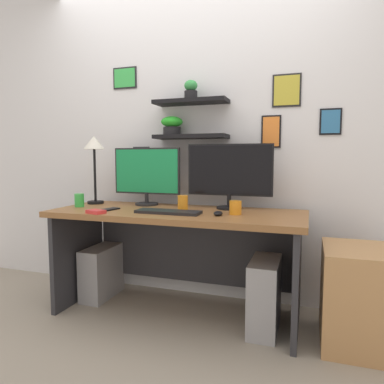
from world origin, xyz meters
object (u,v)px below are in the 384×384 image
(desk, at_px, (179,238))
(keyboard, at_px, (168,212))
(computer_mouse, at_px, (218,213))
(monitor_left, at_px, (147,174))
(computer_tower_left, at_px, (102,272))
(water_cup, at_px, (183,203))
(drawer_cabinet, at_px, (361,297))
(desk_lamp, at_px, (94,150))
(pen_cup, at_px, (79,200))
(monitor_right, at_px, (230,173))
(cell_phone, at_px, (110,209))
(scissors_tray, at_px, (96,212))
(coffee_mug, at_px, (235,208))
(computer_tower_right, at_px, (265,295))

(desk, height_order, keyboard, keyboard)
(computer_mouse, bearing_deg, monitor_left, 153.74)
(computer_mouse, height_order, computer_tower_left, computer_mouse)
(water_cup, distance_m, drawer_cabinet, 1.25)
(desk_lamp, bearing_deg, keyboard, -20.34)
(water_cup, xyz_separation_m, drawer_cabinet, (1.14, -0.05, -0.51))
(computer_mouse, distance_m, desk_lamp, 1.20)
(computer_tower_left, bearing_deg, pen_cup, -117.94)
(monitor_right, distance_m, desk_lamp, 1.11)
(cell_phone, distance_m, computer_tower_left, 0.63)
(water_cup, bearing_deg, keyboard, -113.73)
(monitor_left, distance_m, scissors_tray, 0.57)
(computer_mouse, height_order, coffee_mug, coffee_mug)
(monitor_left, bearing_deg, monitor_right, 0.01)
(coffee_mug, relative_size, scissors_tray, 0.75)
(desk, bearing_deg, desk_lamp, 172.56)
(computer_mouse, distance_m, scissors_tray, 0.82)
(desk, xyz_separation_m, scissors_tray, (-0.47, -0.34, 0.22))
(pen_cup, height_order, scissors_tray, pen_cup)
(computer_mouse, relative_size, pen_cup, 0.90)
(monitor_right, bearing_deg, cell_phone, -157.62)
(monitor_left, xyz_separation_m, pen_cup, (-0.44, -0.26, -0.19))
(desk_lamp, distance_m, cell_phone, 0.58)
(monitor_right, relative_size, drawer_cabinet, 1.05)
(monitor_right, relative_size, scissors_tray, 5.18)
(drawer_cabinet, bearing_deg, desk_lamp, 174.20)
(keyboard, xyz_separation_m, water_cup, (0.06, 0.13, 0.05))
(cell_phone, xyz_separation_m, water_cup, (0.51, 0.12, 0.05))
(desk, xyz_separation_m, monitor_right, (0.33, 0.16, 0.47))
(computer_mouse, bearing_deg, drawer_cabinet, 4.40)
(water_cup, relative_size, drawer_cabinet, 0.19)
(coffee_mug, bearing_deg, water_cup, 175.39)
(desk_lamp, relative_size, scissors_tray, 4.53)
(keyboard, bearing_deg, computer_mouse, 2.36)
(computer_tower_right, bearing_deg, monitor_left, 165.00)
(computer_mouse, height_order, pen_cup, pen_cup)
(pen_cup, bearing_deg, monitor_right, 13.54)
(keyboard, distance_m, desk_lamp, 0.91)
(desk, xyz_separation_m, cell_phone, (-0.47, -0.17, 0.21))
(keyboard, relative_size, desk_lamp, 0.81)
(cell_phone, bearing_deg, coffee_mug, 18.73)
(monitor_left, xyz_separation_m, drawer_cabinet, (1.52, -0.26, -0.70))
(computer_mouse, bearing_deg, desk, 153.42)
(keyboard, relative_size, computer_tower_left, 1.08)
(keyboard, bearing_deg, desk_lamp, 159.66)
(coffee_mug, relative_size, pen_cup, 0.90)
(scissors_tray, relative_size, computer_tower_right, 0.26)
(desk_lamp, xyz_separation_m, water_cup, (0.81, -0.15, -0.38))
(monitor_left, xyz_separation_m, computer_tower_left, (-0.36, -0.11, -0.79))
(coffee_mug, bearing_deg, pen_cup, -178.85)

